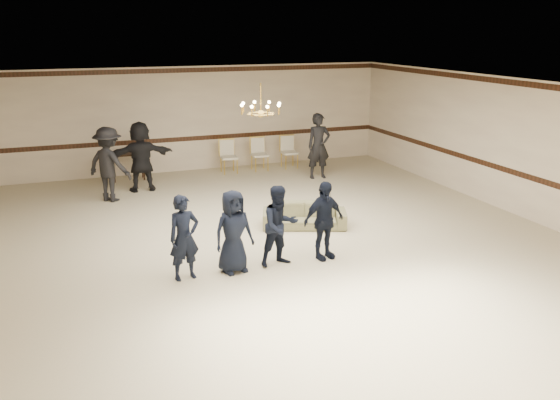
% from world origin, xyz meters
% --- Properties ---
extents(room, '(12.01, 14.01, 3.21)m').
position_xyz_m(room, '(0.00, 0.00, 1.60)').
color(room, beige).
rests_on(room, ground).
extents(chair_rail, '(12.00, 0.02, 0.14)m').
position_xyz_m(chair_rail, '(0.00, 6.99, 1.00)').
color(chair_rail, '#361B10').
rests_on(chair_rail, wall_back).
extents(crown_molding, '(12.00, 0.02, 0.14)m').
position_xyz_m(crown_molding, '(0.00, 6.99, 3.08)').
color(crown_molding, '#361B10').
rests_on(crown_molding, wall_back).
extents(chandelier, '(0.94, 0.94, 0.89)m').
position_xyz_m(chandelier, '(0.00, 1.00, 2.88)').
color(chandelier, gold).
rests_on(chandelier, ceiling).
extents(boy_a, '(0.62, 0.47, 1.54)m').
position_xyz_m(boy_a, '(-2.19, -1.18, 0.77)').
color(boy_a, black).
rests_on(boy_a, floor).
extents(boy_b, '(0.83, 0.63, 1.54)m').
position_xyz_m(boy_b, '(-1.29, -1.18, 0.77)').
color(boy_b, black).
rests_on(boy_b, floor).
extents(boy_c, '(0.83, 0.69, 1.54)m').
position_xyz_m(boy_c, '(-0.39, -1.18, 0.77)').
color(boy_c, black).
rests_on(boy_c, floor).
extents(boy_d, '(0.96, 0.56, 1.54)m').
position_xyz_m(boy_d, '(0.51, -1.18, 0.77)').
color(boy_d, black).
rests_on(boy_d, floor).
extents(settee, '(1.99, 1.34, 0.54)m').
position_xyz_m(settee, '(0.90, 0.67, 0.27)').
color(settee, '#828257').
rests_on(settee, floor).
extents(adult_left, '(1.39, 1.38, 1.92)m').
position_xyz_m(adult_left, '(-2.96, 4.36, 0.96)').
color(adult_left, black).
rests_on(adult_left, floor).
extents(adult_mid, '(1.79, 0.59, 1.92)m').
position_xyz_m(adult_mid, '(-2.06, 5.06, 0.96)').
color(adult_mid, black).
rests_on(adult_mid, floor).
extents(adult_right, '(0.73, 0.50, 1.92)m').
position_xyz_m(adult_right, '(3.04, 4.66, 0.96)').
color(adult_right, black).
rests_on(adult_right, floor).
extents(banquet_chair_left, '(0.52, 0.52, 1.00)m').
position_xyz_m(banquet_chair_left, '(0.72, 6.19, 0.50)').
color(banquet_chair_left, beige).
rests_on(banquet_chair_left, floor).
extents(banquet_chair_mid, '(0.50, 0.50, 1.00)m').
position_xyz_m(banquet_chair_mid, '(1.72, 6.19, 0.50)').
color(banquet_chair_mid, beige).
rests_on(banquet_chair_mid, floor).
extents(banquet_chair_right, '(0.52, 0.52, 1.00)m').
position_xyz_m(banquet_chair_right, '(2.72, 6.19, 0.50)').
color(banquet_chair_right, beige).
rests_on(banquet_chair_right, floor).
extents(console_table, '(0.97, 0.45, 0.80)m').
position_xyz_m(console_table, '(-2.28, 6.39, 0.40)').
color(console_table, black).
rests_on(console_table, floor).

